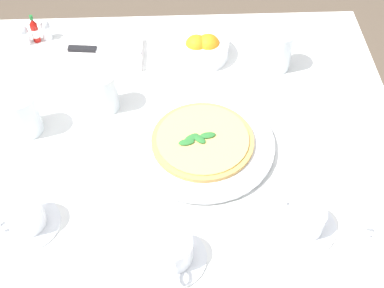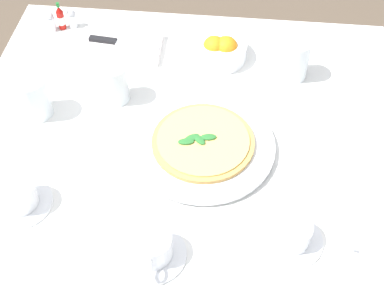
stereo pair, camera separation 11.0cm
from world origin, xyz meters
TOP-DOWN VIEW (x-y plane):
  - dining_table at (0.00, 0.00)m, footprint 1.04×1.04m
  - pizza_plate at (0.05, 0.01)m, footprint 0.33×0.33m
  - pizza at (0.05, 0.01)m, footprint 0.23×0.23m
  - coffee_cup_right_edge at (-0.31, -0.18)m, footprint 0.13×0.13m
  - coffee_cup_far_right at (0.24, -0.21)m, footprint 0.13×0.13m
  - coffee_cup_near_right at (-0.02, -0.27)m, footprint 0.13×0.13m
  - water_glass_near_left at (0.26, 0.28)m, footprint 0.07×0.07m
  - water_glass_left_edge at (-0.36, 0.08)m, footprint 0.07×0.07m
  - water_glass_back_corner at (-0.18, 0.15)m, footprint 0.07×0.07m
  - napkin_folded at (-0.21, 0.34)m, footprint 0.22×0.13m
  - dinner_knife at (-0.20, 0.34)m, footprint 0.20×0.04m
  - citrus_bowl at (0.06, 0.34)m, footprint 0.15×0.15m
  - hot_sauce_bottle at (-0.39, 0.42)m, footprint 0.02×0.02m
  - salt_shaker at (-0.36, 0.43)m, footprint 0.03×0.03m
  - pepper_shaker at (-0.41, 0.41)m, footprint 0.03×0.03m

SIDE VIEW (x-z plane):
  - dining_table at x=0.00m, z-range 0.23..0.98m
  - napkin_folded at x=-0.21m, z-range 0.75..0.77m
  - pizza_plate at x=0.05m, z-range 0.75..0.77m
  - dinner_knife at x=-0.20m, z-range 0.77..0.78m
  - pizza at x=0.05m, z-range 0.76..0.78m
  - salt_shaker at x=-0.36m, z-range 0.75..0.80m
  - pepper_shaker at x=-0.41m, z-range 0.75..0.80m
  - coffee_cup_far_right at x=0.24m, z-range 0.75..0.80m
  - citrus_bowl at x=0.06m, z-range 0.74..0.81m
  - coffee_cup_near_right at x=-0.02m, z-range 0.75..0.81m
  - coffee_cup_right_edge at x=-0.31m, z-range 0.75..0.82m
  - hot_sauce_bottle at x=-0.39m, z-range 0.74..0.82m
  - water_glass_back_corner at x=-0.18m, z-range 0.74..0.84m
  - water_glass_near_left at x=0.26m, z-range 0.74..0.85m
  - water_glass_left_edge at x=-0.36m, z-range 0.74..0.85m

